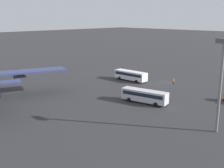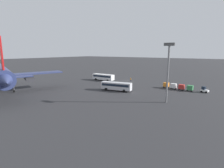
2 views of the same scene
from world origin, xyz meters
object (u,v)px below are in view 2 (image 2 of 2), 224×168
(cargo_cart_green, at_px, (190,88))
(shuttle_bus_far, at_px, (116,86))
(cargo_cart_red, at_px, (182,87))
(cargo_cart_white, at_px, (174,86))
(baggage_tug, at_px, (204,90))
(cargo_cart_orange, at_px, (166,85))
(worker_person, at_px, (131,80))
(airplane, at_px, (0,73))
(shuttle_bus_near, at_px, (103,77))

(cargo_cart_green, bearing_deg, shuttle_bus_far, 33.29)
(cargo_cart_red, bearing_deg, cargo_cart_white, -4.90)
(cargo_cart_green, distance_m, cargo_cart_white, 5.88)
(baggage_tug, height_order, cargo_cart_white, baggage_tug)
(cargo_cart_green, relative_size, cargo_cart_orange, 1.00)
(baggage_tug, distance_m, cargo_cart_white, 10.38)
(shuttle_bus_far, distance_m, cargo_cart_red, 23.98)
(shuttle_bus_far, bearing_deg, cargo_cart_red, -154.33)
(shuttle_bus_far, relative_size, cargo_cart_white, 5.49)
(cargo_cart_green, bearing_deg, cargo_cart_white, -3.08)
(baggage_tug, bearing_deg, cargo_cart_white, 19.45)
(worker_person, xyz_separation_m, cargo_cart_orange, (-18.52, 5.19, 0.32))
(airplane, relative_size, baggage_tug, 17.22)
(shuttle_bus_near, xyz_separation_m, shuttle_bus_far, (-17.55, 15.15, 0.01))
(airplane, height_order, baggage_tug, airplane)
(airplane, height_order, shuttle_bus_far, airplane)
(shuttle_bus_near, bearing_deg, shuttle_bus_far, 137.00)
(cargo_cart_green, distance_m, cargo_cart_red, 2.94)
(shuttle_bus_far, relative_size, baggage_tug, 4.25)
(shuttle_bus_near, relative_size, worker_person, 6.40)
(cargo_cart_green, relative_size, cargo_cart_red, 1.00)
(airplane, relative_size, cargo_cart_white, 22.26)
(airplane, xyz_separation_m, baggage_tug, (-56.84, -40.23, -5.72))
(baggage_tug, distance_m, cargo_cart_green, 4.56)
(shuttle_bus_far, height_order, cargo_cart_white, shuttle_bus_far)
(baggage_tug, relative_size, cargo_cart_red, 1.29)
(cargo_cart_white, bearing_deg, shuttle_bus_near, -0.64)
(cargo_cart_white, xyz_separation_m, cargo_cart_orange, (2.94, -0.52, 0.00))
(shuttle_bus_far, bearing_deg, cargo_cart_orange, -142.41)
(shuttle_bus_far, xyz_separation_m, baggage_tug, (-26.51, -15.18, -0.90))
(worker_person, height_order, cargo_cart_orange, cargo_cart_orange)
(worker_person, xyz_separation_m, cargo_cart_red, (-24.39, 5.96, 0.32))
(shuttle_bus_near, distance_m, worker_person, 13.37)
(shuttle_bus_near, height_order, baggage_tug, shuttle_bus_near)
(airplane, xyz_separation_m, worker_person, (-25.01, -45.52, -5.79))
(airplane, distance_m, baggage_tug, 69.87)
(airplane, xyz_separation_m, shuttle_bus_near, (-12.78, -40.19, -4.83))
(baggage_tug, relative_size, cargo_cart_white, 1.29)
(cargo_cart_white, bearing_deg, baggage_tug, -177.71)
(shuttle_bus_near, height_order, cargo_cart_red, shuttle_bus_near)
(cargo_cart_green, bearing_deg, worker_person, -12.42)
(airplane, height_order, cargo_cart_red, airplane)
(baggage_tug, height_order, cargo_cart_green, baggage_tug)
(shuttle_bus_near, bearing_deg, baggage_tug, 177.84)
(worker_person, relative_size, cargo_cart_orange, 0.84)
(shuttle_bus_far, distance_m, cargo_cart_orange, 20.20)
(shuttle_bus_near, distance_m, shuttle_bus_far, 23.19)
(airplane, xyz_separation_m, shuttle_bus_far, (-30.34, -25.05, -4.82))
(shuttle_bus_near, relative_size, cargo_cart_green, 5.38)
(airplane, distance_m, shuttle_bus_far, 39.63)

